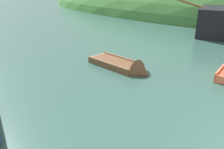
# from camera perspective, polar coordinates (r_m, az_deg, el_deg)

# --- Properties ---
(shore_hill) EXTENTS (54.65, 27.76, 13.29)m
(shore_hill) POSITION_cam_1_polar(r_m,az_deg,el_deg) (37.16, 23.63, 13.80)
(shore_hill) COLOR #477F3D
(shore_hill) RESTS_ON ground
(rowboat_outer_left) EXTENTS (3.78, 1.83, 1.20)m
(rowboat_outer_left) POSITION_cam_1_polar(r_m,az_deg,el_deg) (12.47, 3.08, 1.64)
(rowboat_outer_left) COLOR brown
(rowboat_outer_left) RESTS_ON ground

